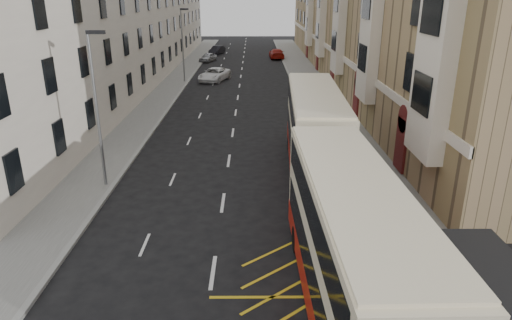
{
  "coord_description": "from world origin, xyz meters",
  "views": [
    {
      "loc": [
        1.52,
        -10.55,
        9.87
      ],
      "look_at": [
        1.65,
        8.96,
        2.65
      ],
      "focal_mm": 32.0,
      "sensor_mm": 36.0,
      "label": 1
    }
  ],
  "objects_px": {
    "street_lamp_far": "(183,41)",
    "pedestrian_mid": "(412,246)",
    "car_silver": "(208,57)",
    "pedestrian_near": "(456,283)",
    "pedestrian_far": "(386,223)",
    "street_lamp_near": "(97,102)",
    "white_van": "(214,75)",
    "double_decker_rear": "(315,131)",
    "car_red": "(277,54)",
    "double_decker_front": "(351,248)",
    "car_dark": "(217,50)",
    "bus_shelter": "(507,298)"
  },
  "relations": [
    {
      "from": "pedestrian_mid",
      "to": "bus_shelter",
      "type": "bearing_deg",
      "value": -102.79
    },
    {
      "from": "double_decker_front",
      "to": "car_dark",
      "type": "bearing_deg",
      "value": 96.8
    },
    {
      "from": "pedestrian_near",
      "to": "street_lamp_far",
      "type": "bearing_deg",
      "value": -75.33
    },
    {
      "from": "car_silver",
      "to": "pedestrian_near",
      "type": "bearing_deg",
      "value": -57.38
    },
    {
      "from": "pedestrian_near",
      "to": "car_dark",
      "type": "xyz_separation_m",
      "value": [
        -12.54,
        65.22,
        -0.36
      ]
    },
    {
      "from": "street_lamp_near",
      "to": "car_silver",
      "type": "xyz_separation_m",
      "value": [
        1.15,
        46.42,
        -3.98
      ]
    },
    {
      "from": "bus_shelter",
      "to": "car_red",
      "type": "distance_m",
      "value": 62.29
    },
    {
      "from": "bus_shelter",
      "to": "car_silver",
      "type": "bearing_deg",
      "value": 102.97
    },
    {
      "from": "pedestrian_mid",
      "to": "pedestrian_far",
      "type": "distance_m",
      "value": 1.92
    },
    {
      "from": "bus_shelter",
      "to": "double_decker_front",
      "type": "bearing_deg",
      "value": 150.7
    },
    {
      "from": "pedestrian_far",
      "to": "white_van",
      "type": "height_order",
      "value": "pedestrian_far"
    },
    {
      "from": "pedestrian_mid",
      "to": "white_van",
      "type": "xyz_separation_m",
      "value": [
        -10.45,
        38.74,
        -0.24
      ]
    },
    {
      "from": "pedestrian_mid",
      "to": "car_dark",
      "type": "relative_size",
      "value": 0.4
    },
    {
      "from": "double_decker_rear",
      "to": "car_red",
      "type": "distance_m",
      "value": 47.65
    },
    {
      "from": "car_dark",
      "to": "car_red",
      "type": "xyz_separation_m",
      "value": [
        9.68,
        -5.21,
        0.07
      ]
    },
    {
      "from": "double_decker_rear",
      "to": "street_lamp_near",
      "type": "bearing_deg",
      "value": -166.33
    },
    {
      "from": "street_lamp_near",
      "to": "street_lamp_far",
      "type": "relative_size",
      "value": 1.0
    },
    {
      "from": "double_decker_front",
      "to": "white_van",
      "type": "relative_size",
      "value": 2.21
    },
    {
      "from": "pedestrian_mid",
      "to": "car_red",
      "type": "bearing_deg",
      "value": 68.25
    },
    {
      "from": "pedestrian_near",
      "to": "car_red",
      "type": "xyz_separation_m",
      "value": [
        -2.86,
        60.01,
        -0.29
      ]
    },
    {
      "from": "pedestrian_far",
      "to": "car_red",
      "type": "height_order",
      "value": "pedestrian_far"
    },
    {
      "from": "double_decker_front",
      "to": "car_red",
      "type": "height_order",
      "value": "double_decker_front"
    },
    {
      "from": "pedestrian_far",
      "to": "car_red",
      "type": "xyz_separation_m",
      "value": [
        -1.79,
        55.73,
        -0.17
      ]
    },
    {
      "from": "pedestrian_near",
      "to": "car_silver",
      "type": "height_order",
      "value": "pedestrian_near"
    },
    {
      "from": "street_lamp_near",
      "to": "pedestrian_near",
      "type": "distance_m",
      "value": 18.02
    },
    {
      "from": "pedestrian_far",
      "to": "car_silver",
      "type": "relative_size",
      "value": 0.4
    },
    {
      "from": "street_lamp_near",
      "to": "car_silver",
      "type": "relative_size",
      "value": 2.07
    },
    {
      "from": "double_decker_front",
      "to": "double_decker_rear",
      "type": "xyz_separation_m",
      "value": [
        0.46,
        12.44,
        0.04
      ]
    },
    {
      "from": "white_van",
      "to": "street_lamp_far",
      "type": "bearing_deg",
      "value": -146.67
    },
    {
      "from": "pedestrian_far",
      "to": "pedestrian_near",
      "type": "bearing_deg",
      "value": 113.27
    },
    {
      "from": "pedestrian_near",
      "to": "pedestrian_far",
      "type": "distance_m",
      "value": 4.41
    },
    {
      "from": "pedestrian_far",
      "to": "street_lamp_near",
      "type": "bearing_deg",
      "value": -14.66
    },
    {
      "from": "pedestrian_far",
      "to": "car_dark",
      "type": "xyz_separation_m",
      "value": [
        -11.47,
        60.94,
        -0.23
      ]
    },
    {
      "from": "street_lamp_near",
      "to": "car_red",
      "type": "relative_size",
      "value": 1.53
    },
    {
      "from": "double_decker_front",
      "to": "white_van",
      "type": "bearing_deg",
      "value": 99.32
    },
    {
      "from": "pedestrian_near",
      "to": "double_decker_front",
      "type": "bearing_deg",
      "value": -4.26
    },
    {
      "from": "bus_shelter",
      "to": "pedestrian_near",
      "type": "height_order",
      "value": "bus_shelter"
    },
    {
      "from": "street_lamp_far",
      "to": "white_van",
      "type": "bearing_deg",
      "value": 15.77
    },
    {
      "from": "pedestrian_mid",
      "to": "street_lamp_far",
      "type": "bearing_deg",
      "value": 86.06
    },
    {
      "from": "double_decker_rear",
      "to": "pedestrian_near",
      "type": "distance_m",
      "value": 12.84
    },
    {
      "from": "street_lamp_far",
      "to": "pedestrian_near",
      "type": "distance_m",
      "value": 42.86
    },
    {
      "from": "bus_shelter",
      "to": "pedestrian_mid",
      "type": "height_order",
      "value": "bus_shelter"
    },
    {
      "from": "street_lamp_near",
      "to": "white_van",
      "type": "xyz_separation_m",
      "value": [
        3.34,
        30.94,
        -3.89
      ]
    },
    {
      "from": "pedestrian_mid",
      "to": "pedestrian_far",
      "type": "bearing_deg",
      "value": 79.34
    },
    {
      "from": "double_decker_rear",
      "to": "pedestrian_far",
      "type": "relative_size",
      "value": 7.81
    },
    {
      "from": "pedestrian_near",
      "to": "white_van",
      "type": "relative_size",
      "value": 0.34
    },
    {
      "from": "street_lamp_near",
      "to": "white_van",
      "type": "bearing_deg",
      "value": 83.84
    },
    {
      "from": "street_lamp_far",
      "to": "pedestrian_mid",
      "type": "bearing_deg",
      "value": -69.96
    },
    {
      "from": "pedestrian_mid",
      "to": "white_van",
      "type": "height_order",
      "value": "pedestrian_mid"
    },
    {
      "from": "double_decker_rear",
      "to": "car_silver",
      "type": "distance_m",
      "value": 45.43
    }
  ]
}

